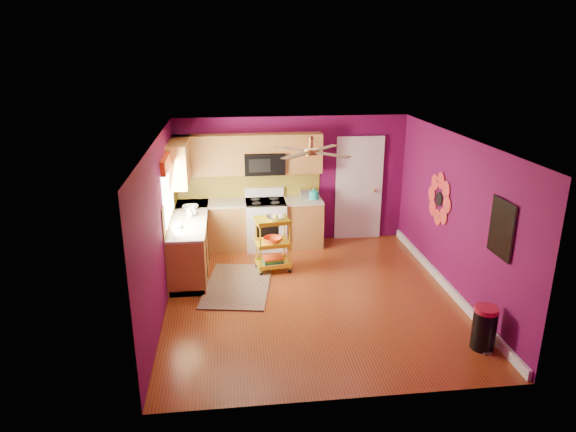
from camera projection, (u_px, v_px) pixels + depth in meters
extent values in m
plane|color=maroon|center=(311.00, 296.00, 8.13)|extent=(5.00, 5.00, 0.00)
cube|color=#5E0A43|center=(292.00, 180.00, 10.08)|extent=(4.50, 0.04, 2.50)
cube|color=#5E0A43|center=(351.00, 299.00, 5.38)|extent=(4.50, 0.04, 2.50)
cube|color=#5E0A43|center=(160.00, 228.00, 7.48)|extent=(0.04, 5.00, 2.50)
cube|color=#5E0A43|center=(455.00, 216.00, 7.98)|extent=(0.04, 5.00, 2.50)
cube|color=silver|center=(314.00, 139.00, 7.33)|extent=(4.50, 5.00, 0.04)
cube|color=white|center=(446.00, 285.00, 8.35)|extent=(0.05, 4.90, 0.14)
cube|color=#925B27|center=(190.00, 244.00, 9.04)|extent=(0.60, 2.30, 0.90)
cube|color=#925B27|center=(250.00, 225.00, 9.96)|extent=(2.80, 0.60, 0.90)
cube|color=beige|center=(188.00, 219.00, 8.89)|extent=(0.63, 2.30, 0.04)
cube|color=beige|center=(250.00, 202.00, 9.81)|extent=(2.80, 0.63, 0.04)
cube|color=black|center=(191.00, 265.00, 9.17)|extent=(0.54, 2.30, 0.10)
cube|color=black|center=(251.00, 244.00, 10.09)|extent=(2.80, 0.54, 0.10)
cube|color=white|center=(266.00, 225.00, 9.96)|extent=(0.76, 0.66, 0.92)
cube|color=black|center=(265.00, 202.00, 9.82)|extent=(0.76, 0.62, 0.03)
cube|color=white|center=(264.00, 192.00, 10.04)|extent=(0.76, 0.06, 0.18)
cube|color=black|center=(267.00, 231.00, 9.66)|extent=(0.45, 0.02, 0.55)
cube|color=#925B27|center=(208.00, 155.00, 9.57)|extent=(1.32, 0.33, 0.75)
cube|color=#925B27|center=(303.00, 153.00, 9.77)|extent=(0.72, 0.33, 0.75)
cube|color=#925B27|center=(264.00, 143.00, 9.62)|extent=(0.76, 0.33, 0.34)
cube|color=#925B27|center=(179.00, 161.00, 9.06)|extent=(0.33, 1.30, 0.75)
cube|color=black|center=(264.00, 163.00, 9.71)|extent=(0.76, 0.38, 0.40)
cube|color=olive|center=(249.00, 184.00, 10.00)|extent=(2.80, 0.01, 0.51)
cube|color=olive|center=(170.00, 204.00, 8.77)|extent=(0.01, 2.30, 0.51)
cube|color=white|center=(168.00, 189.00, 8.37)|extent=(0.03, 1.20, 1.00)
cube|color=#E34714|center=(167.00, 160.00, 8.23)|extent=(0.08, 1.35, 0.22)
cube|color=white|center=(359.00, 189.00, 10.28)|extent=(0.85, 0.04, 2.05)
cube|color=white|center=(359.00, 190.00, 10.26)|extent=(0.95, 0.02, 2.15)
sphere|color=#BF8C3F|center=(375.00, 191.00, 10.27)|extent=(0.07, 0.07, 0.07)
cylinder|color=black|center=(439.00, 199.00, 8.51)|extent=(0.01, 0.24, 0.24)
cube|color=#1B7CB0|center=(502.00, 228.00, 6.57)|extent=(0.03, 0.52, 0.72)
cube|color=black|center=(501.00, 229.00, 6.56)|extent=(0.01, 0.56, 0.76)
cylinder|color=#BF8C3F|center=(311.00, 142.00, 7.55)|extent=(0.06, 0.06, 0.16)
cylinder|color=#BF8C3F|center=(311.00, 152.00, 7.59)|extent=(0.20, 0.20, 0.08)
cube|color=#4C2D19|center=(326.00, 148.00, 7.87)|extent=(0.47, 0.47, 0.01)
cube|color=#4C2D19|center=(291.00, 149.00, 7.81)|extent=(0.47, 0.47, 0.01)
cube|color=#4C2D19|center=(296.00, 156.00, 7.31)|extent=(0.47, 0.47, 0.01)
cube|color=#4C2D19|center=(333.00, 155.00, 7.37)|extent=(0.47, 0.47, 0.01)
cube|color=black|center=(238.00, 285.00, 8.46)|extent=(1.28, 1.81, 0.02)
cylinder|color=yellow|center=(260.00, 250.00, 8.68)|extent=(0.03, 0.03, 0.89)
cylinder|color=yellow|center=(290.00, 247.00, 8.80)|extent=(0.03, 0.03, 0.89)
cylinder|color=yellow|center=(256.00, 242.00, 9.01)|extent=(0.03, 0.03, 0.89)
cylinder|color=yellow|center=(285.00, 240.00, 9.13)|extent=(0.03, 0.03, 0.89)
sphere|color=black|center=(261.00, 274.00, 8.82)|extent=(0.06, 0.06, 0.06)
sphere|color=black|center=(290.00, 271.00, 8.95)|extent=(0.06, 0.06, 0.06)
sphere|color=black|center=(257.00, 266.00, 9.15)|extent=(0.06, 0.06, 0.06)
sphere|color=black|center=(285.00, 263.00, 9.27)|extent=(0.06, 0.06, 0.06)
cube|color=yellow|center=(273.00, 221.00, 8.77)|extent=(0.63, 0.49, 0.03)
cube|color=yellow|center=(273.00, 244.00, 8.90)|extent=(0.63, 0.49, 0.03)
cube|color=yellow|center=(273.00, 264.00, 9.02)|extent=(0.63, 0.49, 0.03)
imported|color=beige|center=(276.00, 218.00, 8.76)|extent=(0.36, 0.36, 0.08)
sphere|color=yellow|center=(276.00, 217.00, 8.76)|extent=(0.10, 0.10, 0.10)
imported|color=#E34714|center=(273.00, 240.00, 8.88)|extent=(0.37, 0.37, 0.10)
cube|color=navy|center=(273.00, 262.00, 9.01)|extent=(0.37, 0.30, 0.04)
cube|color=#267233|center=(273.00, 260.00, 8.99)|extent=(0.37, 0.30, 0.04)
cube|color=#E34714|center=(273.00, 258.00, 8.98)|extent=(0.37, 0.30, 0.03)
cylinder|color=black|center=(484.00, 330.00, 6.66)|extent=(0.33, 0.33, 0.53)
cylinder|color=#A91833|center=(487.00, 310.00, 6.57)|extent=(0.31, 0.31, 0.06)
cube|color=beige|center=(487.00, 353.00, 6.60)|extent=(0.11, 0.06, 0.03)
cylinder|color=#16A9A2|center=(314.00, 195.00, 9.93)|extent=(0.18, 0.18, 0.16)
sphere|color=#16A9A2|center=(314.00, 190.00, 9.89)|extent=(0.06, 0.06, 0.06)
cube|color=beige|center=(306.00, 194.00, 9.98)|extent=(0.22, 0.15, 0.18)
imported|color=#EA3F72|center=(189.00, 212.00, 8.88)|extent=(0.09, 0.09, 0.19)
imported|color=white|center=(193.00, 210.00, 8.96)|extent=(0.15, 0.15, 0.19)
imported|color=white|center=(190.00, 207.00, 9.31)|extent=(0.29, 0.29, 0.07)
imported|color=white|center=(179.00, 225.00, 8.37)|extent=(0.12, 0.12, 0.10)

